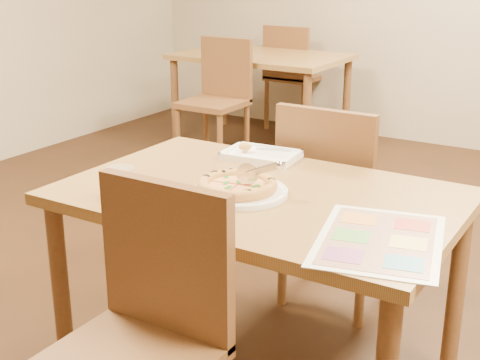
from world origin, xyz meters
The scene contains 12 objects.
dining_table centered at (0.00, 0.00, 0.63)m, with size 1.30×0.85×0.72m.
chair_near centered at (0.00, -0.60, 0.57)m, with size 0.42×0.42×0.47m.
chair_far centered at (0.00, 0.60, 0.57)m, with size 0.42×0.42×0.47m.
bg_table centered at (-1.60, 2.80, 0.63)m, with size 1.30×0.85×0.72m.
bg_chair_near centered at (-1.60, 2.20, 0.57)m, with size 0.42×0.42×0.47m.
bg_chair_far centered at (-1.60, 3.30, 0.57)m, with size 0.42×0.42×0.47m.
plate centered at (-0.04, -0.06, 0.73)m, with size 0.31×0.31×0.02m, color white.
pizza centered at (-0.05, -0.06, 0.75)m, with size 0.26×0.26×0.04m.
pizza_cutter centered at (0.02, -0.04, 0.80)m, with size 0.14×0.06×0.08m.
appetizer_tray centered at (-0.19, 0.33, 0.73)m, with size 0.29×0.21×0.05m.
glass_tumbler centered at (-0.32, -0.31, 0.77)m, with size 0.09×0.09×0.11m.
menu centered at (0.48, -0.18, 0.72)m, with size 0.33×0.47×0.01m, color white.
Camera 1 is at (1.04, -1.82, 1.47)m, focal length 50.00 mm.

